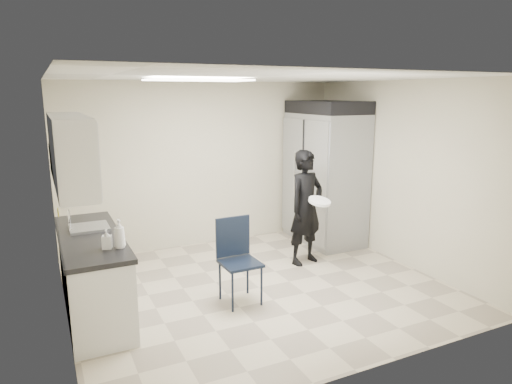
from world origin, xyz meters
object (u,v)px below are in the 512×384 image
folding_chair (240,263)px  man_tuxedo (306,208)px  commercial_fridge (325,179)px  lower_counter (93,276)px

folding_chair → man_tuxedo: (1.38, 0.79, 0.34)m
commercial_fridge → man_tuxedo: commercial_fridge is taller
commercial_fridge → lower_counter: bearing=-164.1°
lower_counter → folding_chair: (1.58, -0.47, 0.05)m
lower_counter → folding_chair: size_ratio=1.96×
commercial_fridge → man_tuxedo: bearing=-137.6°
commercial_fridge → folding_chair: bearing=-144.9°
lower_counter → man_tuxedo: (2.95, 0.32, 0.39)m
commercial_fridge → folding_chair: (-2.20, -1.55, -0.57)m
folding_chair → man_tuxedo: man_tuxedo is taller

